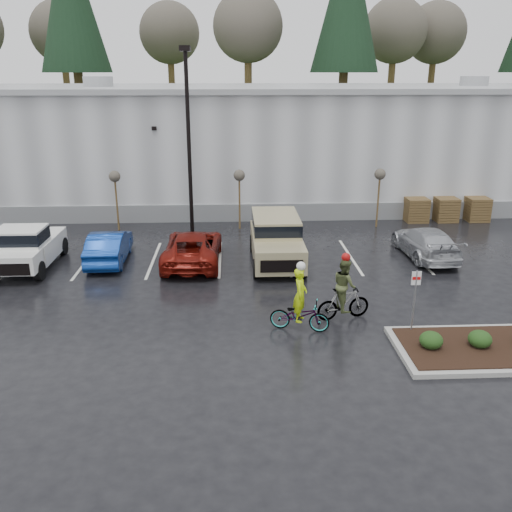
{
  "coord_description": "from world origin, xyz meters",
  "views": [
    {
      "loc": [
        -1.96,
        -15.32,
        8.06
      ],
      "look_at": [
        -1.02,
        4.49,
        1.3
      ],
      "focal_mm": 38.0,
      "sensor_mm": 36.0,
      "label": 1
    }
  ],
  "objects_px": {
    "sapling_east": "(380,177)",
    "pickup_white": "(30,244)",
    "sapling_west": "(115,180)",
    "car_far_silver": "(425,242)",
    "suv_tan": "(277,241)",
    "cyclist_olive": "(344,295)",
    "sapling_mid": "(239,179)",
    "car_red": "(193,247)",
    "pallet_stack_c": "(477,209)",
    "lamppost": "(188,123)",
    "fire_lane_sign": "(415,294)",
    "pallet_stack_b": "(446,209)",
    "cyclist_hivis": "(300,309)",
    "car_blue": "(109,246)",
    "pallet_stack_a": "(416,210)"
  },
  "relations": [
    {
      "from": "pallet_stack_b",
      "to": "car_red",
      "type": "xyz_separation_m",
      "value": [
        -13.87,
        -6.5,
        0.04
      ]
    },
    {
      "from": "pallet_stack_a",
      "to": "pallet_stack_c",
      "type": "bearing_deg",
      "value": 0.0
    },
    {
      "from": "fire_lane_sign",
      "to": "pickup_white",
      "type": "height_order",
      "value": "fire_lane_sign"
    },
    {
      "from": "sapling_west",
      "to": "pallet_stack_b",
      "type": "bearing_deg",
      "value": 3.14
    },
    {
      "from": "lamppost",
      "to": "cyclist_hivis",
      "type": "bearing_deg",
      "value": -69.48
    },
    {
      "from": "car_far_silver",
      "to": "cyclist_hivis",
      "type": "relative_size",
      "value": 1.99
    },
    {
      "from": "sapling_east",
      "to": "cyclist_hivis",
      "type": "height_order",
      "value": "sapling_east"
    },
    {
      "from": "pickup_white",
      "to": "cyclist_olive",
      "type": "bearing_deg",
      "value": -25.62
    },
    {
      "from": "sapling_east",
      "to": "pickup_white",
      "type": "height_order",
      "value": "sapling_east"
    },
    {
      "from": "car_red",
      "to": "fire_lane_sign",
      "type": "bearing_deg",
      "value": 137.26
    },
    {
      "from": "sapling_west",
      "to": "sapling_mid",
      "type": "distance_m",
      "value": 6.5
    },
    {
      "from": "pallet_stack_c",
      "to": "suv_tan",
      "type": "bearing_deg",
      "value": -150.86
    },
    {
      "from": "car_far_silver",
      "to": "sapling_west",
      "type": "bearing_deg",
      "value": -21.63
    },
    {
      "from": "pallet_stack_b",
      "to": "fire_lane_sign",
      "type": "relative_size",
      "value": 0.61
    },
    {
      "from": "sapling_mid",
      "to": "fire_lane_sign",
      "type": "xyz_separation_m",
      "value": [
        5.3,
        -12.8,
        -1.32
      ]
    },
    {
      "from": "lamppost",
      "to": "fire_lane_sign",
      "type": "bearing_deg",
      "value": -56.54
    },
    {
      "from": "sapling_west",
      "to": "car_far_silver",
      "type": "xyz_separation_m",
      "value": [
        14.89,
        -5.14,
        -2.04
      ]
    },
    {
      "from": "lamppost",
      "to": "pallet_stack_b",
      "type": "distance_m",
      "value": 15.19
    },
    {
      "from": "pallet_stack_a",
      "to": "sapling_mid",
      "type": "bearing_deg",
      "value": -174.29
    },
    {
      "from": "sapling_mid",
      "to": "pallet_stack_b",
      "type": "xyz_separation_m",
      "value": [
        11.7,
        1.0,
        -2.05
      ]
    },
    {
      "from": "pallet_stack_c",
      "to": "fire_lane_sign",
      "type": "relative_size",
      "value": 0.61
    },
    {
      "from": "car_blue",
      "to": "pallet_stack_a",
      "type": "bearing_deg",
      "value": -160.77
    },
    {
      "from": "pallet_stack_a",
      "to": "car_red",
      "type": "xyz_separation_m",
      "value": [
        -12.17,
        -6.5,
        0.04
      ]
    },
    {
      "from": "sapling_west",
      "to": "sapling_east",
      "type": "height_order",
      "value": "same"
    },
    {
      "from": "lamppost",
      "to": "car_blue",
      "type": "xyz_separation_m",
      "value": [
        -3.41,
        -4.13,
        -4.98
      ]
    },
    {
      "from": "sapling_mid",
      "to": "sapling_east",
      "type": "height_order",
      "value": "same"
    },
    {
      "from": "car_red",
      "to": "pallet_stack_c",
      "type": "bearing_deg",
      "value": -155.89
    },
    {
      "from": "pallet_stack_b",
      "to": "car_red",
      "type": "relative_size",
      "value": 0.26
    },
    {
      "from": "pallet_stack_c",
      "to": "pallet_stack_a",
      "type": "bearing_deg",
      "value": 180.0
    },
    {
      "from": "lamppost",
      "to": "sapling_east",
      "type": "bearing_deg",
      "value": 5.71
    },
    {
      "from": "pickup_white",
      "to": "car_red",
      "type": "relative_size",
      "value": 1.01
    },
    {
      "from": "car_blue",
      "to": "cyclist_olive",
      "type": "height_order",
      "value": "cyclist_olive"
    },
    {
      "from": "sapling_east",
      "to": "cyclist_hivis",
      "type": "distance_m",
      "value": 13.73
    },
    {
      "from": "car_blue",
      "to": "sapling_mid",
      "type": "bearing_deg",
      "value": -140.86
    },
    {
      "from": "pallet_stack_c",
      "to": "cyclist_olive",
      "type": "xyz_separation_m",
      "value": [
        -10.17,
        -12.52,
        0.19
      ]
    },
    {
      "from": "pallet_stack_b",
      "to": "pickup_white",
      "type": "height_order",
      "value": "pickup_white"
    },
    {
      "from": "sapling_east",
      "to": "pallet_stack_a",
      "type": "height_order",
      "value": "sapling_east"
    },
    {
      "from": "sapling_east",
      "to": "pickup_white",
      "type": "xyz_separation_m",
      "value": [
        -16.69,
        -5.52,
        -1.75
      ]
    },
    {
      "from": "sapling_east",
      "to": "suv_tan",
      "type": "xyz_separation_m",
      "value": [
        -5.98,
        -5.68,
        -1.7
      ]
    },
    {
      "from": "sapling_mid",
      "to": "pallet_stack_b",
      "type": "height_order",
      "value": "sapling_mid"
    },
    {
      "from": "sapling_west",
      "to": "pallet_stack_b",
      "type": "distance_m",
      "value": 18.34
    },
    {
      "from": "cyclist_olive",
      "to": "sapling_mid",
      "type": "bearing_deg",
      "value": 2.51
    },
    {
      "from": "suv_tan",
      "to": "car_blue",
      "type": "bearing_deg",
      "value": 175.79
    },
    {
      "from": "suv_tan",
      "to": "sapling_east",
      "type": "bearing_deg",
      "value": 43.51
    },
    {
      "from": "lamppost",
      "to": "fire_lane_sign",
      "type": "distance_m",
      "value": 14.78
    },
    {
      "from": "lamppost",
      "to": "sapling_east",
      "type": "xyz_separation_m",
      "value": [
        10.0,
        1.0,
        -2.96
      ]
    },
    {
      "from": "cyclist_olive",
      "to": "pallet_stack_c",
      "type": "bearing_deg",
      "value": -52.69
    },
    {
      "from": "pallet_stack_b",
      "to": "sapling_east",
      "type": "bearing_deg",
      "value": -166.61
    },
    {
      "from": "sapling_mid",
      "to": "cyclist_hivis",
      "type": "xyz_separation_m",
      "value": [
        1.73,
        -12.3,
        -1.99
      ]
    },
    {
      "from": "pallet_stack_c",
      "to": "fire_lane_sign",
      "type": "xyz_separation_m",
      "value": [
        -8.2,
        -13.8,
        0.73
      ]
    }
  ]
}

